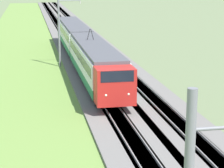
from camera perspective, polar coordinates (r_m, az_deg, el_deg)
name	(u,v)px	position (r m, az deg, el deg)	size (l,w,h in m)	color
ballast_main	(79,58)	(54.14, -4.37, 3.39)	(240.00, 4.40, 0.30)	slate
ballast_adjacent	(109,57)	(54.68, -0.39, 3.54)	(240.00, 4.40, 0.30)	slate
track_main	(79,58)	(54.14, -4.37, 3.40)	(240.00, 1.57, 0.45)	#4C4238
track_adjacent	(109,57)	(54.68, -0.39, 3.55)	(240.00, 1.57, 0.45)	#4C4238
grass_verge	(31,60)	(53.84, -10.51, 3.04)	(240.00, 13.62, 0.12)	olive
passenger_train	(82,45)	(49.87, -3.89, 5.05)	(39.79, 2.96, 4.99)	red
catenary_mast_mid	(60,29)	(48.80, -6.86, 7.10)	(0.22, 2.56, 8.29)	slate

